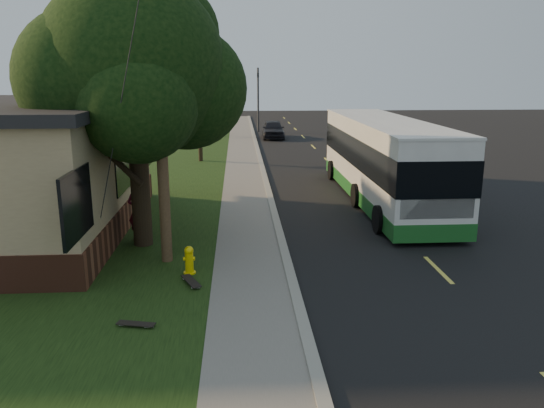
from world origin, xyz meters
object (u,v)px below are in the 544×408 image
Objects in this scene: distant_car at (273,129)px; traffic_signal at (258,95)px; leafy_tree at (135,71)px; transit_bus at (383,158)px; skateboard_spare at (136,324)px; skateboarder at (138,211)px; bare_tree_near at (200,125)px; dumpster at (74,179)px; bare_tree_far at (216,112)px; utility_pole at (159,93)px; skateboard_main at (191,281)px; fire_hydrant at (189,260)px.

traffic_signal is at bearing 103.53° from distant_car.
leafy_tree is 0.64× the size of transit_bus.
distant_car reaches higher than skateboard_spare.
skateboarder is (-0.22, 0.28, -4.17)m from leafy_tree.
distant_car is at bearing 98.13° from transit_bus.
bare_tree_near is 9.65m from dumpster.
bare_tree_far is 2.18× the size of skateboarder.
bare_tree_far is at bearing -131.19° from traffic_signal.
distant_car is at bearing 80.32° from utility_pole.
leafy_tree is at bearing 97.47° from skateboard_spare.
bare_tree_near is (-0.19, 17.01, -2.48)m from utility_pole.
traffic_signal is (3.81, 33.01, -1.47)m from utility_pole.
skateboarder is (-0.89, -15.08, -1.16)m from bare_tree_near.
bare_tree_near is at bearing 128.37° from transit_bus.
bare_tree_near reaches higher than skateboarder.
transit_bus is 11.20m from skateboard_main.
bare_tree_near is 15.15m from skateboarder.
bare_tree_near is 1.07× the size of bare_tree_far.
skateboard_spare is at bearing -89.84° from bare_tree_near.
bare_tree_near is 4.63× the size of skateboard_main.
skateboard_main is 2.39m from skateboard_spare.
bare_tree_far is 20.95m from dumpster.
traffic_signal is (4.00, 16.00, 1.01)m from bare_tree_near.
transit_bus is 10.22m from skateboarder.
bare_tree_far is at bearing 89.40° from utility_pole.
dumpster is 21.75m from distant_car.
utility_pole reaches higher than leafy_tree.
transit_bus reaches higher than distant_car.
dumpster is at bearing 119.84° from utility_pole.
utility_pole is 2.16× the size of distant_car.
skateboard_spare is at bearing -91.99° from utility_pole.
distant_car is at bearing 82.00° from fire_hydrant.
leafy_tree is 9.45× the size of skateboard_spare.
leafy_tree is at bearing 120.67° from fire_hydrant.
bare_tree_near is at bearing 93.06° from skateboard_main.
distant_car is (4.50, -0.83, -1.29)m from bare_tree_far.
transit_bus is (4.05, -26.16, -1.40)m from traffic_signal.
bare_tree_near is 2.33× the size of skateboarder.
transit_bus is at bearing -71.20° from bare_tree_far.
distant_car is (5.00, 11.17, -1.44)m from bare_tree_near.
skateboarder reaches higher than skateboard_main.
transit_bus is at bearing 47.64° from fire_hydrant.
utility_pole is 11.00× the size of skateboard_spare.
skateboard_spare is (-7.99, -10.75, -1.64)m from transit_bus.
utility_pole is 4.26m from skateboarder.
bare_tree_near reaches higher than skateboard_spare.
skateboard_main is (0.50, -30.72, -1.87)m from bare_tree_far.
skateboard_spare is 13.62m from dumpster.
distant_car reaches higher than skateboard_main.
bare_tree_far is (1.17, 27.35, -3.16)m from leafy_tree.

